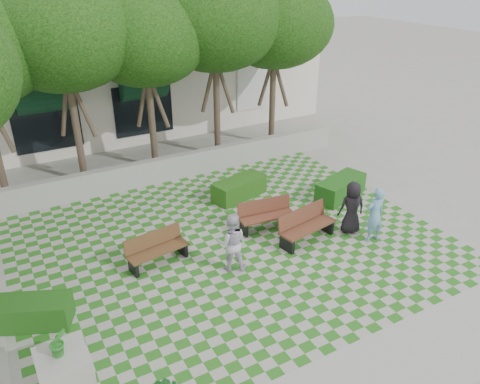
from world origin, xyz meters
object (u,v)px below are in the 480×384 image
bench_east (306,226)px  bench_west (157,249)px  hedge_midright (239,188)px  person_dark (352,207)px  person_blue (375,215)px  planter_back (65,371)px  hedge_east (341,188)px  hedge_west (29,313)px  person_white (232,242)px  bench_mid (266,215)px

bench_east → bench_west: bench_east is taller
hedge_midright → person_dark: person_dark is taller
person_blue → bench_west: bearing=-16.7°
person_blue → planter_back: bearing=9.5°
hedge_east → planter_back: planter_back is taller
hedge_east → hedge_west: bearing=-171.7°
bench_east → hedge_midright: bearing=86.2°
bench_east → hedge_midright: bench_east is taller
hedge_east → person_blue: (-1.00, -2.64, 0.50)m
hedge_midright → person_white: size_ratio=1.19×
hedge_west → bench_west: bearing=14.6°
hedge_east → hedge_west: 10.47m
bench_east → planter_back: 7.57m
hedge_west → person_dark: (9.13, -0.40, 0.50)m
hedge_east → person_dark: 2.33m
bench_west → person_dark: (5.73, -1.28, 0.39)m
bench_west → hedge_midright: bearing=22.2°
planter_back → hedge_midright: bearing=39.0°
person_blue → person_dark: 0.76m
bench_east → hedge_east: size_ratio=0.96×
bench_west → hedge_west: (-3.39, -0.88, -0.10)m
hedge_midright → hedge_west: (-7.27, -3.24, -0.02)m
bench_east → person_white: (-2.59, -0.20, 0.35)m
bench_mid → bench_west: bench_mid is taller
person_dark → hedge_midright: bearing=-45.8°
bench_west → hedge_west: bench_west is taller
hedge_east → planter_back: size_ratio=1.31×
hedge_midright → planter_back: bearing=-141.0°
bench_east → person_dark: 1.54m
person_blue → hedge_east: bearing=-108.8°
bench_east → hedge_west: 7.65m
bench_west → planter_back: 4.39m
bench_east → person_white: person_white is taller
bench_west → person_blue: (5.97, -2.00, 0.43)m
planter_back → person_white: 5.07m
planter_back → bench_west: bearing=46.9°
bench_west → hedge_east: (6.96, 0.64, -0.08)m
bench_east → person_white: size_ratio=1.19×
planter_back → person_dark: (8.73, 1.92, 0.30)m
person_dark → bench_west: bearing=4.5°
hedge_west → hedge_midright: bearing=24.0°
bench_mid → person_blue: size_ratio=1.05×
bench_east → hedge_midright: 3.40m
bench_east → bench_west: (-4.25, 1.03, -0.04)m
hedge_midright → hedge_west: 7.96m
bench_mid → hedge_east: (3.37, 0.52, -0.09)m
person_blue → person_white: 4.38m
hedge_midright → person_dark: size_ratio=1.19×
hedge_east → bench_mid: bearing=-171.3°
bench_east → hedge_west: bench_east is taller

